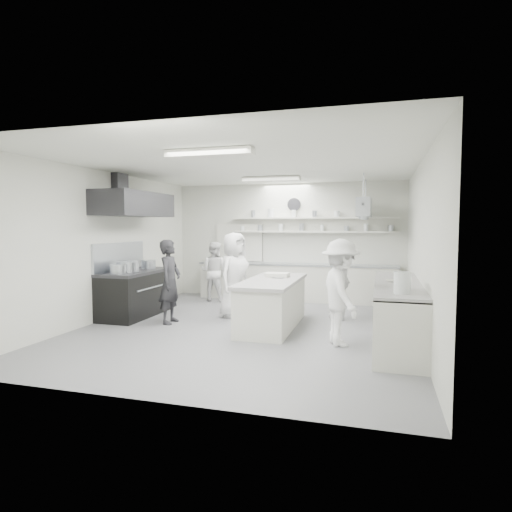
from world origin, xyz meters
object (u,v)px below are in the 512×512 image
(stove, at_px, (136,295))
(cook_stove, at_px, (170,282))
(right_counter, at_px, (397,313))
(cook_back, at_px, (214,271))
(back_counter, at_px, (296,282))
(prep_island, at_px, (272,304))

(stove, distance_m, cook_stove, 1.17)
(right_counter, xyz_separation_m, cook_back, (-4.32, 2.73, 0.28))
(cook_stove, distance_m, cook_back, 2.56)
(cook_back, bearing_deg, back_counter, -157.14)
(stove, relative_size, prep_island, 0.78)
(cook_back, bearing_deg, stove, 70.57)
(stove, bearing_deg, right_counter, -6.52)
(prep_island, relative_size, cook_stove, 1.41)
(right_counter, distance_m, cook_stove, 4.24)
(right_counter, xyz_separation_m, prep_island, (-2.23, 0.43, -0.05))
(stove, distance_m, back_counter, 4.03)
(prep_island, bearing_deg, right_counter, -11.44)
(stove, xyz_separation_m, right_counter, (5.25, -0.60, 0.02))
(right_counter, relative_size, prep_island, 1.43)
(cook_stove, bearing_deg, cook_back, -0.71)
(cook_stove, bearing_deg, prep_island, -85.69)
(stove, bearing_deg, back_counter, 43.99)
(right_counter, height_order, cook_stove, cook_stove)
(right_counter, xyz_separation_m, cook_stove, (-4.22, 0.18, 0.35))
(prep_island, xyz_separation_m, cook_back, (-2.09, 2.31, 0.33))
(back_counter, height_order, right_counter, right_counter)
(cook_stove, height_order, cook_back, cook_stove)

